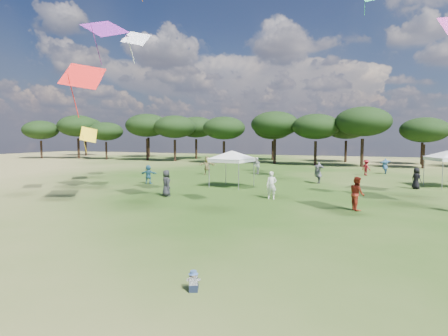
# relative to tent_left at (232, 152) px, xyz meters

# --- Properties ---
(ground) EXTENTS (140.00, 140.00, 0.00)m
(ground) POSITION_rel_tent_left_xyz_m (5.63, -20.54, -2.64)
(ground) COLOR #2F4F17
(ground) RESTS_ON ground
(tree_line) EXTENTS (108.78, 17.63, 7.77)m
(tree_line) POSITION_rel_tent_left_xyz_m (8.02, 26.87, 2.78)
(tree_line) COLOR black
(tree_line) RESTS_ON ground
(tent_left) EXTENTS (5.38, 5.38, 3.07)m
(tent_left) POSITION_rel_tent_left_xyz_m (0.00, 0.00, 0.00)
(tent_left) COLOR gray
(tent_left) RESTS_ON ground
(toddler) EXTENTS (0.40, 0.43, 0.52)m
(toddler) POSITION_rel_tent_left_xyz_m (5.72, -18.49, -2.41)
(toddler) COLOR black
(toddler) RESTS_ON ground
(festival_crowd) EXTENTS (28.93, 22.68, 1.87)m
(festival_crowd) POSITION_rel_tent_left_xyz_m (6.46, 4.10, -1.79)
(festival_crowd) COLOR #29292D
(festival_crowd) RESTS_ON ground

